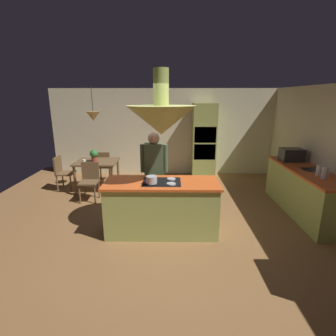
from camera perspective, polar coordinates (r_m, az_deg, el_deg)
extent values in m
plane|color=olive|center=(4.88, -1.26, -12.67)|extent=(8.16, 8.16, 0.00)
cube|color=beige|center=(7.82, -0.48, 7.92)|extent=(6.80, 0.10, 2.55)
cube|color=#A8B259|center=(4.50, -1.38, -8.91)|extent=(1.88, 0.72, 0.88)
cube|color=#E05B23|center=(4.33, -1.41, -3.34)|extent=(1.94, 0.78, 0.04)
cube|color=black|center=(4.33, -1.42, -3.16)|extent=(0.64, 0.52, 0.01)
cylinder|color=#B2B2B7|center=(4.21, -3.66, -3.51)|extent=(0.15, 0.15, 0.02)
cylinder|color=#B2B2B7|center=(4.20, 0.71, -3.54)|extent=(0.15, 0.15, 0.02)
cylinder|color=#B2B2B7|center=(4.46, -3.42, -2.43)|extent=(0.15, 0.15, 0.02)
cylinder|color=#B2B2B7|center=(4.44, 0.71, -2.45)|extent=(0.15, 0.15, 0.02)
cube|color=#A8B259|center=(5.89, 27.86, -4.81)|extent=(0.62, 2.36, 0.88)
cube|color=#E05B23|center=(5.76, 28.43, -0.48)|extent=(0.66, 2.40, 0.04)
cube|color=#B2B2B7|center=(5.85, 29.70, -1.04)|extent=(0.48, 0.36, 0.16)
cube|color=#A8B259|center=(7.51, 7.92, 5.90)|extent=(0.66, 0.62, 2.14)
cube|color=black|center=(7.19, 8.27, 7.30)|extent=(0.60, 0.04, 0.44)
cube|color=black|center=(7.27, 8.13, 3.56)|extent=(0.60, 0.04, 0.44)
cube|color=brown|center=(6.66, -15.54, 1.33)|extent=(1.02, 0.84, 0.04)
cylinder|color=brown|center=(6.57, -19.92, -2.67)|extent=(0.06, 0.06, 0.72)
cylinder|color=brown|center=(6.31, -12.25, -2.81)|extent=(0.06, 0.06, 0.72)
cylinder|color=brown|center=(7.22, -17.99, -0.92)|extent=(0.06, 0.06, 0.72)
cylinder|color=brown|center=(6.98, -10.99, -0.97)|extent=(0.06, 0.06, 0.72)
cylinder|color=tan|center=(5.13, -3.99, -6.16)|extent=(0.14, 0.14, 0.82)
cylinder|color=tan|center=(5.12, -1.97, -6.18)|extent=(0.14, 0.14, 0.82)
cube|color=#4C6042|center=(4.91, -3.10, 1.78)|extent=(0.36, 0.22, 0.63)
cylinder|color=#4C6042|center=(4.92, -5.66, 2.14)|extent=(0.09, 0.09, 0.54)
cylinder|color=#4C6042|center=(4.89, -0.53, 2.13)|extent=(0.09, 0.09, 0.54)
sphere|color=tan|center=(4.82, -3.17, 6.61)|extent=(0.22, 0.22, 0.22)
cone|color=#A8B259|center=(4.12, -1.51, 10.56)|extent=(1.10, 1.10, 0.45)
cylinder|color=#A8B259|center=(4.11, -1.56, 17.53)|extent=(0.24, 0.24, 0.55)
cone|color=#E0B266|center=(6.49, -16.26, 10.97)|extent=(0.32, 0.32, 0.22)
cylinder|color=black|center=(6.47, -16.54, 14.58)|extent=(0.01, 0.01, 0.60)
cube|color=brown|center=(6.08, -17.17, -3.08)|extent=(0.40, 0.40, 0.04)
cube|color=brown|center=(6.18, -16.84, -0.62)|extent=(0.40, 0.04, 0.42)
cylinder|color=brown|center=(6.05, -19.02, -5.57)|extent=(0.04, 0.04, 0.43)
cylinder|color=brown|center=(5.95, -15.92, -5.68)|extent=(0.04, 0.04, 0.43)
cylinder|color=brown|center=(6.35, -18.02, -4.49)|extent=(0.04, 0.04, 0.43)
cylinder|color=brown|center=(6.25, -15.06, -4.57)|extent=(0.04, 0.04, 0.43)
cube|color=brown|center=(7.40, -13.88, 0.43)|extent=(0.40, 0.40, 0.04)
cube|color=brown|center=(7.18, -14.34, 1.76)|extent=(0.40, 0.04, 0.42)
cylinder|color=brown|center=(7.58, -12.21, -0.88)|extent=(0.04, 0.04, 0.43)
cylinder|color=brown|center=(7.66, -14.70, -0.86)|extent=(0.04, 0.04, 0.43)
cylinder|color=brown|center=(7.26, -12.79, -1.63)|extent=(0.04, 0.04, 0.43)
cylinder|color=brown|center=(7.35, -15.37, -1.60)|extent=(0.04, 0.04, 0.43)
cube|color=brown|center=(7.00, -21.74, -1.09)|extent=(0.40, 0.40, 0.04)
cube|color=brown|center=(7.01, -23.28, 0.65)|extent=(0.04, 0.40, 0.42)
cylinder|color=brown|center=(6.85, -20.76, -3.31)|extent=(0.04, 0.04, 0.43)
cylinder|color=brown|center=(7.15, -19.80, -2.44)|extent=(0.04, 0.04, 0.43)
cylinder|color=brown|center=(6.98, -23.37, -3.24)|extent=(0.04, 0.04, 0.43)
cylinder|color=brown|center=(7.28, -22.31, -2.39)|extent=(0.04, 0.04, 0.43)
cylinder|color=#99382D|center=(6.59, -16.01, 1.87)|extent=(0.14, 0.14, 0.12)
sphere|color=#2D722D|center=(6.56, -16.10, 3.06)|extent=(0.20, 0.20, 0.20)
cylinder|color=white|center=(6.52, -18.14, 1.42)|extent=(0.07, 0.07, 0.09)
cylinder|color=silver|center=(5.23, 31.52, -0.89)|extent=(0.11, 0.11, 0.22)
cylinder|color=silver|center=(5.38, 30.56, -0.47)|extent=(0.11, 0.11, 0.20)
cube|color=#232326|center=(6.34, 25.74, 2.66)|extent=(0.46, 0.36, 0.28)
cylinder|color=#B2B2B7|center=(4.19, -3.68, -2.61)|extent=(0.18, 0.18, 0.12)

